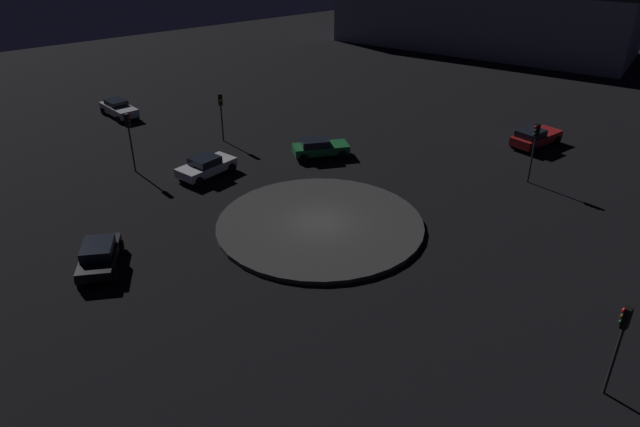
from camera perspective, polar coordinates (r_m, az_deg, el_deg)
ground_plane at (r=34.80m, az=0.00°, el=-1.23°), size 119.19×119.19×0.00m
roundabout_island at (r=34.73m, az=0.00°, el=-1.03°), size 12.26×12.26×0.27m
car_silver at (r=55.62m, az=-18.98°, el=9.64°), size 2.31×4.49×1.41m
car_black at (r=32.75m, az=-20.67°, el=-3.81°), size 3.34×4.35×1.42m
car_green at (r=44.02m, az=-0.07°, el=6.44°), size 4.44×3.20×1.41m
car_red at (r=48.88m, az=20.17°, el=6.98°), size 4.58×2.15×1.49m
car_white at (r=41.62m, az=-11.01°, el=4.56°), size 4.49×2.97×1.44m
traffic_light_west at (r=41.55m, az=20.14°, el=6.59°), size 0.38×0.34×4.18m
traffic_light_north at (r=24.81m, az=27.20°, el=-10.36°), size 0.31×0.36×4.14m
traffic_light_south at (r=46.98m, az=-9.60°, el=10.08°), size 0.32×0.37×3.85m
traffic_light_southeast at (r=42.72m, az=-18.04°, el=7.61°), size 0.36×0.39×4.27m
store_building at (r=81.46m, az=15.62°, el=18.24°), size 26.08×38.60×8.43m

